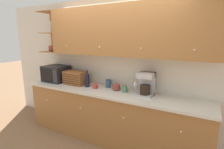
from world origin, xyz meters
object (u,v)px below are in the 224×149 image
mug (125,89)px  microwave (56,74)px  wine_glass (136,85)px  wine_bottle (87,79)px  bowl_stack_on_counter (116,87)px  bread_box (75,78)px  coffee_maker (146,84)px  mug_blue_second (95,86)px  storage_canister (108,83)px

mug → microwave: bearing=-179.6°
wine_glass → wine_bottle: bearing=-172.9°
microwave → bowl_stack_on_counter: size_ratio=3.03×
bowl_stack_on_counter → wine_glass: (0.36, 0.03, 0.07)m
microwave → bread_box: microwave is taller
wine_bottle → bowl_stack_on_counter: 0.59m
microwave → bowl_stack_on_counter: bearing=2.0°
mug → coffee_maker: (0.37, 0.01, 0.14)m
mug_blue_second → bowl_stack_on_counter: 0.40m
wine_bottle → mug: 0.78m
mug → coffee_maker: size_ratio=0.28×
bread_box → mug: size_ratio=4.15×
bowl_stack_on_counter → bread_box: bearing=-176.1°
bread_box → storage_canister: bearing=11.0°
bread_box → mug: bread_box is taller
microwave → bread_box: bearing=-1.1°
wine_glass → coffee_maker: coffee_maker is taller
mug → coffee_maker: coffee_maker is taller
bread_box → storage_canister: (0.70, 0.14, -0.06)m
microwave → mug: microwave is taller
bowl_stack_on_counter → mug: size_ratio=1.56×
storage_canister → mug: (0.40, -0.11, -0.02)m
bowl_stack_on_counter → wine_glass: size_ratio=0.89×
mug → coffee_maker: 0.40m
bread_box → storage_canister: 0.71m
bowl_stack_on_counter → microwave: bearing=-178.0°
microwave → mug: 1.63m
coffee_maker → wine_glass: bearing=162.7°
mug → wine_glass: (0.17, 0.07, 0.07)m
bread_box → wine_bottle: 0.32m
bread_box → bowl_stack_on_counter: bread_box is taller
bread_box → wine_bottle: (0.32, -0.03, 0.01)m
mug_blue_second → wine_glass: bearing=9.6°
wine_glass → bowl_stack_on_counter: bearing=-175.4°
bread_box → coffee_maker: coffee_maker is taller
bowl_stack_on_counter → wine_glass: wine_glass is taller
mug_blue_second → mug: bearing=5.7°
mug → wine_glass: size_ratio=0.57×
wine_bottle → coffee_maker: coffee_maker is taller
microwave → storage_canister: bearing=5.8°
mug → coffee_maker: bearing=0.9°
mug_blue_second → wine_glass: 0.76m
bread_box → mug_blue_second: bread_box is taller
microwave → wine_bottle: size_ratio=1.56×
wine_glass → coffee_maker: bearing=-17.3°
bread_box → mug: (1.09, 0.02, -0.08)m
bread_box → mug_blue_second: (0.51, -0.04, -0.09)m
wine_bottle → wine_glass: (0.94, 0.12, -0.02)m
wine_bottle → storage_canister: size_ratio=2.16×
mug_blue_second → mug: (0.58, 0.06, 0.01)m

